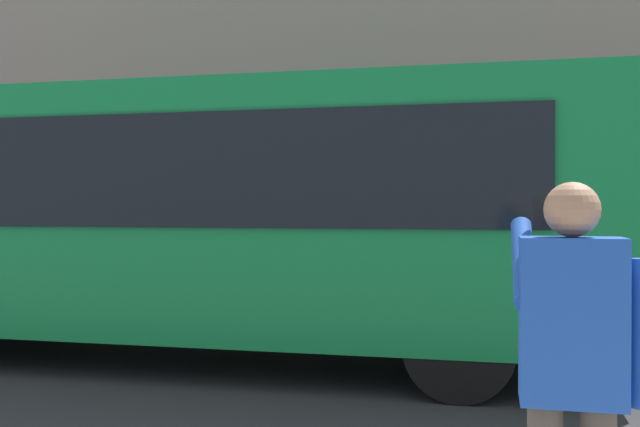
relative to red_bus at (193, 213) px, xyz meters
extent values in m
plane|color=#2B2B2D|center=(-3.29, -0.17, -1.68)|extent=(60.00, 60.00, 0.00)
cube|color=#0F7238|center=(-0.02, -0.01, 0.02)|extent=(9.00, 2.50, 2.60)
cube|color=black|center=(-0.02, 1.25, 0.42)|extent=(7.60, 0.06, 1.10)
cylinder|color=black|center=(2.98, -1.11, -1.18)|extent=(1.00, 0.28, 1.00)
cylinder|color=black|center=(-3.02, -1.11, -1.18)|extent=(1.00, 0.28, 1.00)
cylinder|color=black|center=(-3.02, 1.09, -1.18)|extent=(1.00, 0.28, 1.00)
cube|color=#1E4CAD|center=(-3.60, 4.65, -0.38)|extent=(0.40, 0.24, 0.66)
sphere|color=#A87A5B|center=(-3.60, 4.65, 0.06)|extent=(0.22, 0.22, 0.22)
cylinder|color=#1E4CAD|center=(-3.42, 4.49, -0.16)|extent=(0.09, 0.48, 0.37)
cube|color=black|center=(-3.50, 4.35, 0.04)|extent=(0.07, 0.01, 0.14)
camera|label=1|loc=(-3.29, 7.67, 0.07)|focal=40.64mm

